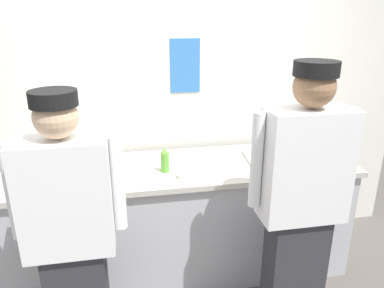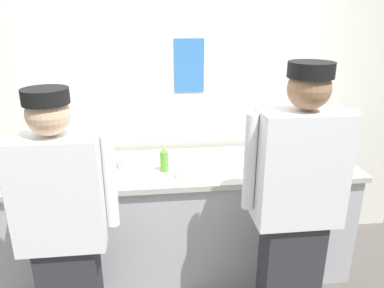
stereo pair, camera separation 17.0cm
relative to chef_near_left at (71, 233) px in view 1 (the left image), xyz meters
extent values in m
cube|color=silver|center=(0.67, 1.21, 0.45)|extent=(4.21, 0.10, 2.67)
cube|color=#3370B7|center=(0.82, 1.16, 0.70)|extent=(0.24, 0.01, 0.43)
cube|color=#B2B2B7|center=(0.67, 0.72, -0.45)|extent=(2.63, 0.66, 0.87)
cube|color=#B7B2A8|center=(0.67, 0.72, 0.01)|extent=(2.68, 0.72, 0.04)
cube|color=white|center=(0.00, 0.00, 0.22)|extent=(0.46, 0.24, 0.63)
cylinder|color=white|center=(-0.27, 0.04, 0.25)|extent=(0.07, 0.07, 0.53)
cylinder|color=white|center=(0.27, 0.04, 0.25)|extent=(0.07, 0.07, 0.53)
sphere|color=tan|center=(0.00, 0.00, 0.64)|extent=(0.21, 0.21, 0.21)
cylinder|color=black|center=(0.00, 0.00, 0.73)|extent=(0.22, 0.22, 0.07)
cube|color=#2D2D33|center=(1.32, 0.00, -0.46)|extent=(0.35, 0.20, 0.84)
cube|color=white|center=(1.32, 0.00, 0.29)|extent=(0.49, 0.24, 0.66)
cylinder|color=white|center=(1.04, 0.04, 0.32)|extent=(0.07, 0.07, 0.57)
cylinder|color=white|center=(1.60, 0.04, 0.32)|extent=(0.07, 0.07, 0.57)
sphere|color=#8C6647|center=(1.32, 0.00, 0.74)|extent=(0.23, 0.23, 0.23)
cylinder|color=black|center=(1.32, 0.00, 0.84)|extent=(0.24, 0.24, 0.08)
cylinder|color=white|center=(0.11, 0.86, 0.03)|extent=(0.19, 0.19, 0.01)
cylinder|color=white|center=(0.11, 0.86, 0.05)|extent=(0.19, 0.19, 0.01)
cylinder|color=white|center=(0.11, 0.86, 0.06)|extent=(0.19, 0.19, 0.01)
cylinder|color=white|center=(0.11, 0.86, 0.07)|extent=(0.19, 0.19, 0.01)
cylinder|color=white|center=(0.35, 0.75, 0.03)|extent=(0.21, 0.21, 0.01)
cylinder|color=white|center=(0.35, 0.75, 0.05)|extent=(0.21, 0.21, 0.01)
cylinder|color=white|center=(0.35, 0.75, 0.06)|extent=(0.21, 0.21, 0.01)
cylinder|color=white|center=(0.35, 0.75, 0.07)|extent=(0.21, 0.21, 0.01)
cylinder|color=white|center=(0.35, 0.75, 0.08)|extent=(0.21, 0.21, 0.01)
cylinder|color=white|center=(0.35, 0.75, 0.09)|extent=(0.21, 0.21, 0.01)
cylinder|color=white|center=(0.35, 0.75, 0.11)|extent=(0.21, 0.21, 0.01)
cylinder|color=#B7BABF|center=(-0.24, 0.65, 0.09)|extent=(0.39, 0.39, 0.12)
cube|color=#B7BABF|center=(1.44, 0.76, 0.04)|extent=(0.46, 0.33, 0.02)
cylinder|color=#56A333|center=(0.58, 0.64, 0.10)|extent=(0.06, 0.06, 0.15)
cone|color=#56A333|center=(0.58, 0.64, 0.19)|extent=(0.05, 0.05, 0.04)
cylinder|color=red|center=(0.12, 0.54, 0.11)|extent=(0.05, 0.05, 0.16)
cone|color=red|center=(0.12, 0.54, 0.21)|extent=(0.05, 0.05, 0.04)
cylinder|color=orange|center=(-0.40, 0.91, 0.12)|extent=(0.05, 0.05, 0.18)
cone|color=orange|center=(-0.40, 0.91, 0.22)|extent=(0.04, 0.04, 0.04)
cylinder|color=white|center=(1.73, 0.84, 0.05)|extent=(0.09, 0.09, 0.04)
cylinder|color=gold|center=(1.73, 0.84, 0.06)|extent=(0.07, 0.07, 0.01)
cylinder|color=white|center=(0.12, 0.67, 0.05)|extent=(0.09, 0.09, 0.05)
cylinder|color=red|center=(0.12, 0.67, 0.07)|extent=(0.07, 0.07, 0.01)
cylinder|color=white|center=(0.70, 0.51, 0.05)|extent=(0.10, 0.10, 0.04)
cylinder|color=gold|center=(0.70, 0.51, 0.06)|extent=(0.08, 0.08, 0.01)
camera|label=1|loc=(0.33, -1.77, 1.12)|focal=34.35mm
camera|label=2|loc=(0.50, -1.80, 1.12)|focal=34.35mm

